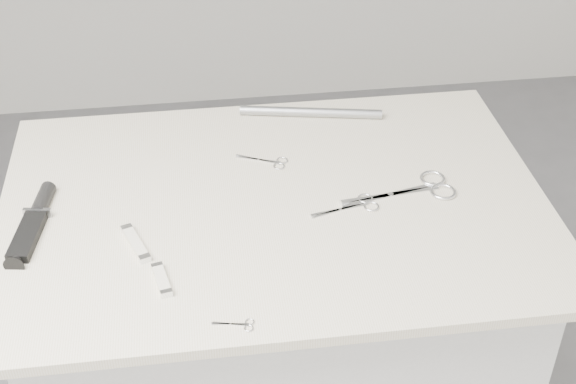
{
  "coord_description": "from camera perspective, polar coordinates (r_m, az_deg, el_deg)",
  "views": [
    {
      "loc": [
        -0.13,
        -1.17,
        1.8
      ],
      "look_at": [
        0.03,
        0.02,
        0.92
      ],
      "focal_mm": 50.0,
      "sensor_mm": 36.0,
      "label": 1
    }
  ],
  "objects": [
    {
      "name": "metal_rail",
      "position": [
        1.71,
        1.63,
        5.69
      ],
      "size": [
        0.3,
        0.08,
        0.02
      ],
      "primitive_type": "cylinder",
      "rotation": [
        0.0,
        1.57,
        -0.19
      ],
      "color": "#93969B",
      "rests_on": "display_board"
    },
    {
      "name": "pocket_knife_b",
      "position": [
        1.31,
        -8.97,
        -6.21
      ],
      "size": [
        0.03,
        0.08,
        0.01
      ],
      "rotation": [
        0.0,
        0.0,
        1.78
      ],
      "color": "beige",
      "rests_on": "display_board"
    },
    {
      "name": "display_board",
      "position": [
        1.48,
        -0.98,
        -0.9
      ],
      "size": [
        1.0,
        0.7,
        0.02
      ],
      "primitive_type": "cube",
      "color": "beige",
      "rests_on": "plinth"
    },
    {
      "name": "embroidery_scissors_a",
      "position": [
        1.46,
        4.88,
        -0.97
      ],
      "size": [
        0.13,
        0.06,
        0.0
      ],
      "rotation": [
        0.0,
        0.0,
        0.24
      ],
      "color": "silver",
      "rests_on": "display_board"
    },
    {
      "name": "plinth",
      "position": [
        1.79,
        -0.82,
        -12.68
      ],
      "size": [
        0.9,
        0.6,
        0.9
      ],
      "primitive_type": "cube",
      "color": "silver",
      "rests_on": "ground"
    },
    {
      "name": "large_shears",
      "position": [
        1.52,
        9.44,
        0.24
      ],
      "size": [
        0.22,
        0.09,
        0.01
      ],
      "rotation": [
        0.0,
        0.0,
        0.17
      ],
      "color": "silver",
      "rests_on": "display_board"
    },
    {
      "name": "tiny_scissors",
      "position": [
        1.23,
        -3.49,
        -9.4
      ],
      "size": [
        0.06,
        0.03,
        0.0
      ],
      "rotation": [
        0.0,
        0.0,
        -0.19
      ],
      "color": "silver",
      "rests_on": "display_board"
    },
    {
      "name": "sheathed_knife",
      "position": [
        1.48,
        -17.56,
        -1.86
      ],
      "size": [
        0.06,
        0.21,
        0.03
      ],
      "rotation": [
        0.0,
        0.0,
        1.42
      ],
      "color": "black",
      "rests_on": "display_board"
    },
    {
      "name": "embroidery_scissors_b",
      "position": [
        1.57,
        -1.28,
        2.17
      ],
      "size": [
        0.1,
        0.06,
        0.0
      ],
      "rotation": [
        0.0,
        0.0,
        -0.42
      ],
      "color": "silver",
      "rests_on": "display_board"
    },
    {
      "name": "pocket_knife_a",
      "position": [
        1.39,
        -10.79,
        -3.59
      ],
      "size": [
        0.06,
        0.1,
        0.01
      ],
      "rotation": [
        0.0,
        0.0,
        1.93
      ],
      "color": "beige",
      "rests_on": "display_board"
    }
  ]
}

